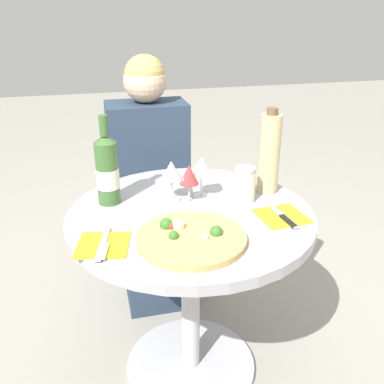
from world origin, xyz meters
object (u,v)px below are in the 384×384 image
seated_diner (152,192)px  wine_bottle (107,170)px  pizza_large (191,237)px  chair_behind_diner (149,202)px  tall_carafe (269,153)px  dining_table (191,254)px

seated_diner → wine_bottle: (-0.22, -0.47, 0.31)m
seated_diner → pizza_large: bearing=89.8°
chair_behind_diner → tall_carafe: (0.37, -0.65, 0.45)m
dining_table → pizza_large: size_ratio=2.56×
chair_behind_diner → wine_bottle: size_ratio=2.69×
pizza_large → wine_bottle: 0.41m
wine_bottle → chair_behind_diner: bearing=70.2°
chair_behind_diner → wine_bottle: (-0.22, -0.61, 0.42)m
dining_table → chair_behind_diner: (-0.04, 0.75, -0.13)m
chair_behind_diner → seated_diner: size_ratio=0.73×
chair_behind_diner → dining_table: bearing=93.3°
chair_behind_diner → tall_carafe: 0.87m
chair_behind_diner → pizza_large: size_ratio=2.58×
pizza_large → dining_table: bearing=76.6°
dining_table → chair_behind_diner: bearing=93.3°
seated_diner → pizza_large: (-0.00, -0.80, 0.20)m
pizza_large → tall_carafe: bearing=38.7°
seated_diner → tall_carafe: (0.37, -0.51, 0.34)m
dining_table → pizza_large: 0.27m
dining_table → seated_diner: size_ratio=0.73×
chair_behind_diner → wine_bottle: bearing=70.2°
chair_behind_diner → wine_bottle: wine_bottle is taller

